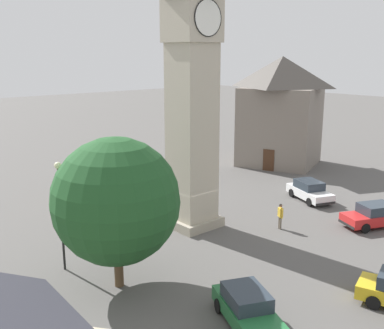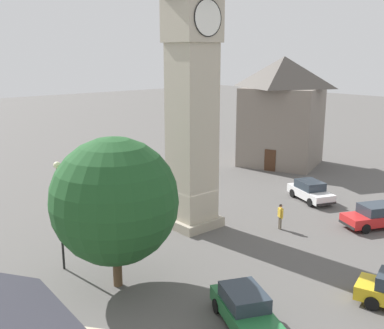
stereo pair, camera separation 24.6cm
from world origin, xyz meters
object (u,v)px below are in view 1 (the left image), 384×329
Objects in this scene: car_blue_kerb at (374,215)px; car_white_side at (247,308)px; clock_tower at (192,35)px; building_terrace_right at (281,110)px; car_silver_kerb at (127,172)px; car_black_far at (310,191)px; lamp_post at (60,200)px; car_red_corner at (97,190)px; tree at (116,201)px; pedestrian at (280,214)px; road_sign at (156,168)px.

car_blue_kerb and car_white_side have the same top height.
clock_tower reaches higher than building_terrace_right.
car_black_far is at bearing -62.47° from car_silver_kerb.
car_silver_kerb is (-5.84, 20.18, 0.00)m from car_blue_kerb.
lamp_post reaches higher than car_black_far.
lamp_post is (-27.45, -7.74, -1.71)m from building_terrace_right.
clock_tower is 4.87× the size of car_red_corner.
pedestrian is at bearing -2.10° from tree.
road_sign is at bearing -87.92° from car_silver_kerb.
road_sign reaches higher than car_black_far.
car_blue_kerb is at bearing -37.34° from pedestrian.
clock_tower is at bearing 2.55° from lamp_post.
building_terrace_right is at bearing 15.75° from lamp_post.
lamp_post reaches higher than car_red_corner.
car_blue_kerb and car_silver_kerb have the same top height.
building_terrace_right is (18.23, 7.33, -6.58)m from clock_tower.
clock_tower is at bearing 132.30° from pedestrian.
building_terrace_right reaches higher than road_sign.
car_blue_kerb is 1.00× the size of car_silver_kerb.
tree reaches higher than car_silver_kerb.
car_blue_kerb is 1.00× the size of car_white_side.
car_silver_kerb is 17.78m from lamp_post.
road_sign is at bearing 34.25° from lamp_post.
car_white_side is 18.10m from car_black_far.
car_black_far is at bearing 75.85° from car_blue_kerb.
building_terrace_right reaches higher than car_red_corner.
pedestrian is (3.84, -4.22, -11.07)m from clock_tower.
clock_tower is 20.72m from building_terrace_right.
building_terrace_right is (14.39, 11.55, 4.49)m from pedestrian.
clock_tower is 2.81× the size of tree.
tree reaches higher than car_blue_kerb.
car_white_side is (-5.83, -10.13, -11.32)m from clock_tower.
clock_tower is at bearing -111.29° from road_sign.
tree is (-10.97, -15.96, 3.56)m from car_silver_kerb.
road_sign is at bearing 93.41° from pedestrian.
clock_tower reaches higher than tree.
car_blue_kerb is 0.61× the size of tree.
clock_tower is 1.92× the size of building_terrace_right.
car_silver_kerb is at bearing 162.38° from building_terrace_right.
building_terrace_right reaches higher than lamp_post.
clock_tower is at bearing 25.27° from tree.
clock_tower is 4.64× the size of car_blue_kerb.
car_blue_kerb is at bearing 8.28° from car_white_side.
car_silver_kerb is at bearing 92.08° from road_sign.
car_blue_kerb is 2.64× the size of pedestrian.
car_black_far is 6.88m from pedestrian.
tree is at bearing -115.67° from car_red_corner.
car_blue_kerb is at bearing -22.84° from lamp_post.
car_blue_kerb is 6.24m from pedestrian.
car_blue_kerb and car_red_corner have the same top height.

